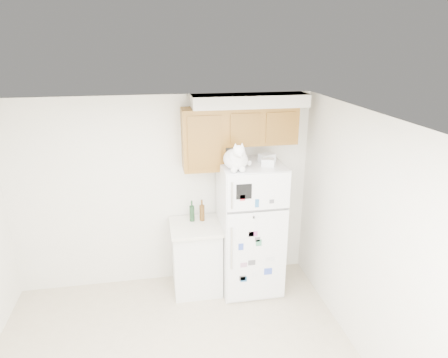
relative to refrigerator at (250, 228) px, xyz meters
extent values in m
cube|color=white|center=(-1.06, 0.39, 0.40)|extent=(3.80, 0.04, 2.50)
cube|color=white|center=(0.84, -1.61, 0.40)|extent=(0.04, 4.00, 2.50)
cube|color=white|center=(-1.06, -1.61, 1.65)|extent=(3.80, 4.00, 0.04)
cube|color=#90621F|center=(0.14, 0.22, 1.27)|extent=(0.90, 0.33, 0.45)
cube|color=#90621F|center=(-0.56, 0.22, 1.12)|extent=(0.50, 0.33, 0.75)
cube|color=silver|center=(0.02, 0.23, 1.57)|extent=(1.40, 0.37, 0.15)
cube|color=white|center=(0.00, 0.01, 0.00)|extent=(0.76, 0.72, 1.70)
cube|color=white|center=(0.00, -0.36, 0.62)|extent=(0.74, 0.03, 0.44)
cube|color=white|center=(0.00, -0.36, -0.22)|extent=(0.74, 0.03, 1.19)
cube|color=#59595B|center=(0.00, -0.36, 0.40)|extent=(0.74, 0.03, 0.02)
cylinder|color=silver|center=(-0.32, -0.39, 0.62)|extent=(0.02, 0.02, 0.32)
cylinder|color=silver|center=(-0.32, -0.39, -0.05)|extent=(0.02, 0.02, 0.55)
cube|color=black|center=(-0.18, -0.38, 0.65)|extent=(0.18, 0.00, 0.18)
cube|color=white|center=(-0.16, -0.38, 0.20)|extent=(0.22, 0.00, 0.28)
cube|color=#504F54|center=(-0.07, -0.38, -0.28)|extent=(0.09, 0.00, 0.07)
cube|color=silver|center=(0.16, -0.38, -0.25)|extent=(0.10, 0.00, 0.06)
cube|color=#535257|center=(0.15, -0.38, 0.51)|extent=(0.06, 0.00, 0.05)
cube|color=#235A8F|center=(-0.16, -0.38, -0.50)|extent=(0.08, 0.00, 0.07)
cube|color=silver|center=(-0.03, -0.38, -0.45)|extent=(0.05, 0.00, 0.06)
cube|color=#525156|center=(0.00, -0.38, 0.03)|extent=(0.06, 0.00, 0.06)
cube|color=#3048A8|center=(-0.20, -0.38, -0.05)|extent=(0.06, 0.00, 0.09)
cube|color=#344EB8|center=(0.14, -0.38, -0.42)|extent=(0.10, 0.00, 0.09)
cube|color=#3D8764|center=(0.01, -0.38, -0.01)|extent=(0.07, 0.00, 0.08)
cube|color=#255D94|center=(-0.02, -0.38, 0.50)|extent=(0.05, 0.00, 0.10)
cube|color=#C74FA5|center=(-0.06, -0.38, 0.11)|extent=(0.11, 0.00, 0.07)
cube|color=#A07290|center=(-0.17, -0.38, -0.30)|extent=(0.08, 0.00, 0.06)
cube|color=#C3303B|center=(-0.19, -0.38, 0.58)|extent=(0.06, 0.00, 0.07)
cube|color=#49474C|center=(-0.18, -0.38, -0.48)|extent=(0.08, 0.00, 0.07)
cube|color=silver|center=(-0.04, -0.38, 0.34)|extent=(0.07, 0.00, 0.07)
cube|color=white|center=(-0.69, 0.07, -0.41)|extent=(0.60, 0.60, 0.88)
cube|color=white|center=(-0.69, 0.05, 0.05)|extent=(0.64, 0.64, 0.04)
ellipsoid|color=white|center=(-0.23, -0.14, 0.96)|extent=(0.28, 0.37, 0.24)
ellipsoid|color=white|center=(-0.23, -0.25, 1.01)|extent=(0.20, 0.16, 0.22)
sphere|color=white|center=(-0.23, -0.31, 1.10)|extent=(0.14, 0.14, 0.14)
cone|color=white|center=(-0.27, -0.31, 1.17)|extent=(0.05, 0.05, 0.05)
cone|color=white|center=(-0.19, -0.31, 1.17)|extent=(0.05, 0.05, 0.05)
cone|color=#D88C8C|center=(-0.27, -0.31, 1.16)|extent=(0.03, 0.03, 0.03)
cone|color=#D88C8C|center=(-0.19, -0.31, 1.16)|extent=(0.03, 0.03, 0.03)
sphere|color=white|center=(-0.23, -0.36, 1.08)|extent=(0.06, 0.06, 0.06)
sphere|color=white|center=(-0.28, -0.29, 0.89)|extent=(0.07, 0.07, 0.07)
sphere|color=white|center=(-0.18, -0.29, 0.89)|extent=(0.07, 0.07, 0.07)
cylinder|color=white|center=(-0.11, -0.01, 0.89)|extent=(0.17, 0.24, 0.08)
cube|color=white|center=(0.20, 0.05, 0.90)|extent=(0.21, 0.19, 0.10)
cube|color=white|center=(0.16, -0.11, 0.89)|extent=(0.18, 0.15, 0.09)
camera|label=1|loc=(-1.15, -4.45, 2.27)|focal=32.00mm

